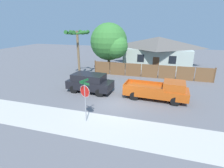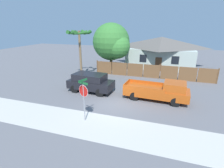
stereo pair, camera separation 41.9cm
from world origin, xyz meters
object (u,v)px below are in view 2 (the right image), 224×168
Objects in this scene: orange_pickup at (159,91)px; stop_sign at (84,93)px; house at (161,51)px; red_suv at (91,82)px; oak_tree at (112,43)px; palm_tree at (79,37)px.

stop_sign is at bearing -128.50° from orange_pickup.
house reaches higher than red_suv.
oak_tree is 2.22× the size of stop_sign.
stop_sign is (-4.67, -5.25, 1.17)m from orange_pickup.
oak_tree is 1.15× the size of palm_tree.
stop_sign reaches higher than red_suv.
stop_sign reaches higher than orange_pickup.
red_suv is at bearing -112.20° from house.
house is at bearing 41.71° from oak_tree.
palm_tree is at bearing -123.26° from oak_tree.
red_suv is at bearing -177.01° from orange_pickup.
red_suv reaches higher than orange_pickup.
red_suv is at bearing -52.54° from palm_tree.
house reaches higher than stop_sign.
orange_pickup is 1.87× the size of stop_sign.
house is 19.80m from stop_sign.
house is 1.88× the size of orange_pickup.
red_suv is 5.72m from stop_sign.
house is 1.84× the size of palm_tree.
palm_tree is 6.74m from red_suv.
orange_pickup is at bearing 2.99° from red_suv.
oak_tree reaches higher than stop_sign.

